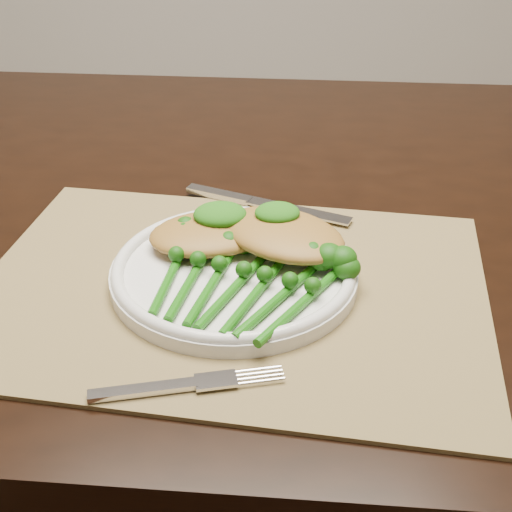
{
  "coord_description": "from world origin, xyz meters",
  "views": [
    {
      "loc": [
        0.1,
        -0.85,
        1.14
      ],
      "look_at": [
        0.12,
        -0.26,
        0.78
      ],
      "focal_mm": 50.0,
      "sensor_mm": 36.0,
      "label": 1
    }
  ],
  "objects_px": {
    "placemat": "(231,289)",
    "broccolini_bundle": "(234,288)",
    "chicken_fillet_left": "(211,233)",
    "dinner_plate": "(234,271)",
    "dining_table": "(253,418)"
  },
  "relations": [
    {
      "from": "placemat",
      "to": "broccolini_bundle",
      "type": "relative_size",
      "value": 2.22
    },
    {
      "from": "chicken_fillet_left",
      "to": "broccolini_bundle",
      "type": "height_order",
      "value": "chicken_fillet_left"
    },
    {
      "from": "placemat",
      "to": "chicken_fillet_left",
      "type": "bearing_deg",
      "value": 120.22
    },
    {
      "from": "dinner_plate",
      "to": "broccolini_bundle",
      "type": "height_order",
      "value": "broccolini_bundle"
    },
    {
      "from": "chicken_fillet_left",
      "to": "broccolini_bundle",
      "type": "bearing_deg",
      "value": -87.46
    },
    {
      "from": "dinner_plate",
      "to": "chicken_fillet_left",
      "type": "height_order",
      "value": "chicken_fillet_left"
    },
    {
      "from": "placemat",
      "to": "dinner_plate",
      "type": "relative_size",
      "value": 2.03
    },
    {
      "from": "dining_table",
      "to": "placemat",
      "type": "distance_m",
      "value": 0.43
    },
    {
      "from": "dining_table",
      "to": "chicken_fillet_left",
      "type": "distance_m",
      "value": 0.43
    },
    {
      "from": "placemat",
      "to": "broccolini_bundle",
      "type": "bearing_deg",
      "value": -73.41
    },
    {
      "from": "dining_table",
      "to": "dinner_plate",
      "type": "bearing_deg",
      "value": -90.0
    },
    {
      "from": "chicken_fillet_left",
      "to": "broccolini_bundle",
      "type": "distance_m",
      "value": 0.09
    },
    {
      "from": "dining_table",
      "to": "chicken_fillet_left",
      "type": "height_order",
      "value": "chicken_fillet_left"
    },
    {
      "from": "placemat",
      "to": "chicken_fillet_left",
      "type": "height_order",
      "value": "chicken_fillet_left"
    },
    {
      "from": "dinner_plate",
      "to": "chicken_fillet_left",
      "type": "bearing_deg",
      "value": 116.01
    }
  ]
}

